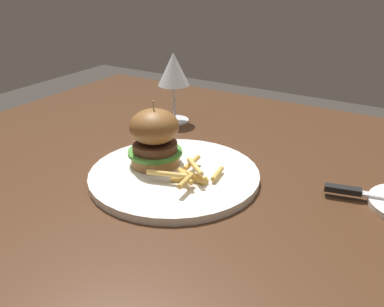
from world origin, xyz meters
name	(u,v)px	position (x,y,z in m)	size (l,w,h in m)	color
dining_table	(181,197)	(0.00, 0.00, 0.65)	(1.14, 0.96, 0.74)	#472B19
main_plate	(174,175)	(0.04, -0.08, 0.75)	(0.31, 0.31, 0.01)	white
burger_sandwich	(155,138)	(-0.01, -0.07, 0.81)	(0.10, 0.10, 0.13)	#9E6B38
fries_pile	(191,174)	(0.08, -0.09, 0.77)	(0.11, 0.13, 0.03)	#E0B251
wine_glass	(174,72)	(-0.13, 0.18, 0.87)	(0.08, 0.08, 0.17)	silver
table_knife	(379,196)	(0.37, 0.03, 0.75)	(0.21, 0.06, 0.01)	silver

